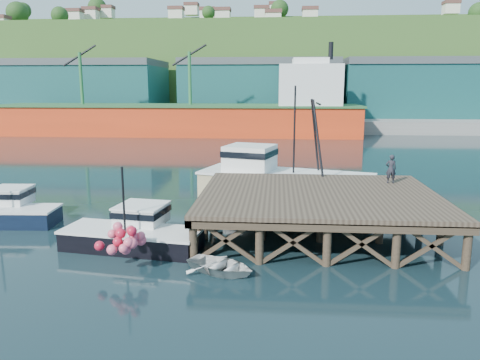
# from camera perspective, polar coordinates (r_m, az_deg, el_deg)

# --- Properties ---
(ground) EXTENTS (300.00, 300.00, 0.00)m
(ground) POSITION_cam_1_polar(r_m,az_deg,el_deg) (25.03, -3.32, -6.02)
(ground) COLOR black
(ground) RESTS_ON ground
(wharf) EXTENTS (12.00, 10.00, 2.62)m
(wharf) POSITION_cam_1_polar(r_m,az_deg,el_deg) (24.21, 9.58, -2.00)
(wharf) COLOR brown
(wharf) RESTS_ON ground
(far_quay) EXTENTS (160.00, 40.00, 2.00)m
(far_quay) POSITION_cam_1_polar(r_m,az_deg,el_deg) (93.93, 2.51, 7.46)
(far_quay) COLOR gray
(far_quay) RESTS_ON ground
(warehouse_left) EXTENTS (32.00, 16.00, 9.00)m
(warehouse_left) POSITION_cam_1_polar(r_m,az_deg,el_deg) (96.58, -19.16, 10.23)
(warehouse_left) COLOR #195351
(warehouse_left) RESTS_ON far_quay
(warehouse_mid) EXTENTS (28.00, 16.00, 9.00)m
(warehouse_mid) POSITION_cam_1_polar(r_m,az_deg,el_deg) (88.72, 2.43, 10.78)
(warehouse_mid) COLOR #195351
(warehouse_mid) RESTS_ON far_quay
(warehouse_right) EXTENTS (30.00, 16.00, 9.00)m
(warehouse_right) POSITION_cam_1_polar(r_m,az_deg,el_deg) (92.58, 21.63, 10.03)
(warehouse_right) COLOR #195351
(warehouse_right) RESTS_ON far_quay
(cargo_ship) EXTENTS (55.50, 10.00, 13.75)m
(cargo_ship) POSITION_cam_1_polar(r_m,az_deg,el_deg) (72.73, -4.85, 8.10)
(cargo_ship) COLOR #ED3D16
(cargo_ship) RESTS_ON ground
(hillside) EXTENTS (220.00, 50.00, 22.00)m
(hillside) POSITION_cam_1_polar(r_m,az_deg,el_deg) (123.74, 3.07, 13.04)
(hillside) COLOR #2D511E
(hillside) RESTS_ON ground
(boat_navy) EXTENTS (5.97, 3.29, 3.67)m
(boat_navy) POSITION_cam_1_polar(r_m,az_deg,el_deg) (28.93, -26.69, -3.33)
(boat_navy) COLOR black
(boat_navy) RESTS_ON ground
(boat_black) EXTENTS (6.77, 5.63, 4.01)m
(boat_black) POSITION_cam_1_polar(r_m,az_deg,el_deg) (22.70, -12.74, -6.19)
(boat_black) COLOR black
(boat_black) RESTS_ON ground
(trawler) EXTENTS (11.88, 7.08, 7.50)m
(trawler) POSITION_cam_1_polar(r_m,az_deg,el_deg) (30.73, 5.11, 0.22)
(trawler) COLOR tan
(trawler) RESTS_ON ground
(dinghy) EXTENTS (3.61, 3.26, 0.61)m
(dinghy) POSITION_cam_1_polar(r_m,az_deg,el_deg) (19.37, -2.33, -10.37)
(dinghy) COLOR silver
(dinghy) RESTS_ON ground
(dockworker) EXTENTS (0.60, 0.40, 1.61)m
(dockworker) POSITION_cam_1_polar(r_m,az_deg,el_deg) (27.45, 17.92, 1.30)
(dockworker) COLOR black
(dockworker) RESTS_ON wharf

